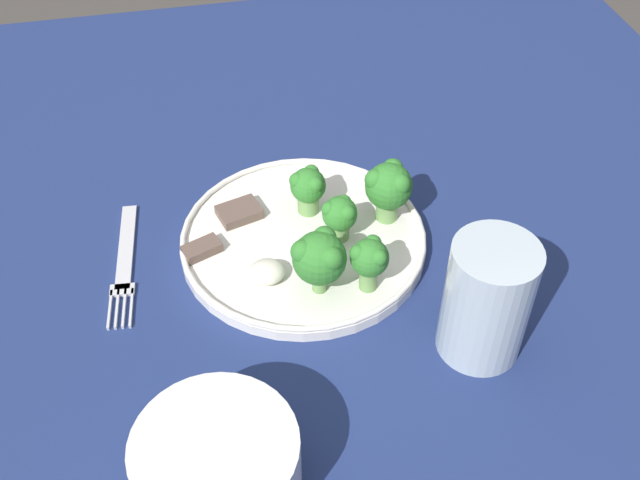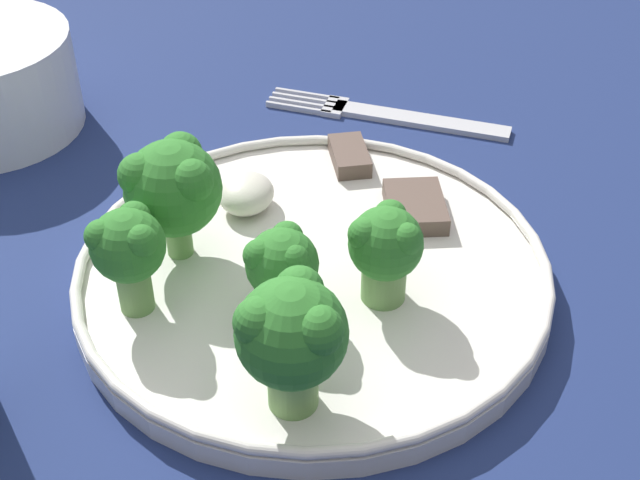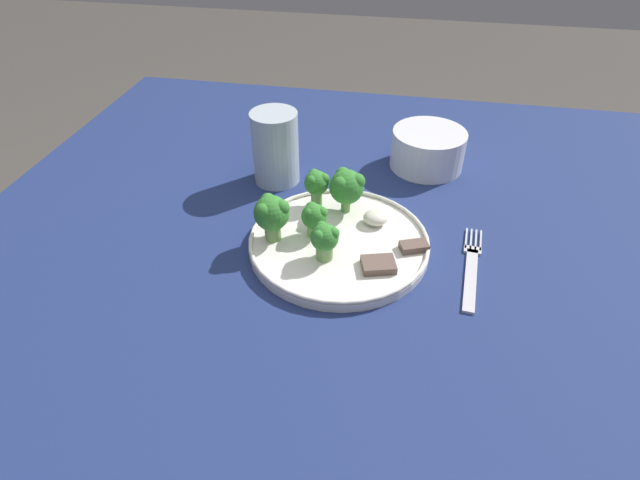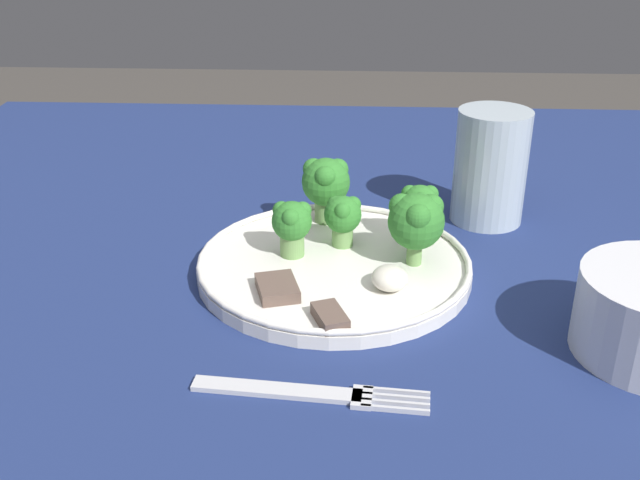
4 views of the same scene
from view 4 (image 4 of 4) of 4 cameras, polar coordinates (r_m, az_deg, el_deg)
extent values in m
cube|color=navy|center=(0.66, 0.91, -5.96)|extent=(1.24, 1.11, 0.03)
cylinder|color=brown|center=(1.42, -18.84, -5.82)|extent=(0.06, 0.06, 0.71)
cylinder|color=brown|center=(1.41, 22.32, -6.73)|extent=(0.06, 0.06, 0.71)
cylinder|color=white|center=(0.69, 1.32, -2.15)|extent=(0.25, 0.25, 0.01)
torus|color=white|center=(0.69, 1.33, -1.49)|extent=(0.25, 0.25, 0.01)
cube|color=silver|center=(0.55, -3.33, -11.35)|extent=(0.03, 0.12, 0.00)
cube|color=silver|center=(0.54, 3.22, -11.90)|extent=(0.03, 0.02, 0.00)
cube|color=silver|center=(0.53, 5.75, -12.74)|extent=(0.01, 0.05, 0.00)
cube|color=silver|center=(0.54, 5.78, -12.29)|extent=(0.01, 0.05, 0.00)
cube|color=silver|center=(0.54, 5.82, -11.85)|extent=(0.01, 0.05, 0.00)
cube|color=silver|center=(0.55, 5.85, -11.42)|extent=(0.01, 0.05, 0.00)
cylinder|color=#B2C1CC|center=(0.80, 12.85, 5.46)|extent=(0.08, 0.08, 0.12)
cylinder|color=silver|center=(0.81, 12.69, 3.88)|extent=(0.06, 0.06, 0.07)
cylinder|color=#709E56|center=(0.70, -2.13, -0.33)|extent=(0.02, 0.02, 0.02)
sphere|color=#337F2D|center=(0.69, -2.17, 1.45)|extent=(0.04, 0.04, 0.04)
sphere|color=#337F2D|center=(0.68, -2.26, 1.71)|extent=(0.02, 0.02, 0.02)
sphere|color=#337F2D|center=(0.69, -1.34, 2.27)|extent=(0.02, 0.02, 0.02)
sphere|color=#337F2D|center=(0.69, -2.95, 2.29)|extent=(0.02, 0.02, 0.02)
cylinder|color=#709E56|center=(0.69, 7.20, -0.87)|extent=(0.01, 0.01, 0.02)
sphere|color=#337F2D|center=(0.68, 7.34, 1.41)|extent=(0.05, 0.05, 0.05)
sphere|color=#337F2D|center=(0.66, 7.48, 1.77)|extent=(0.02, 0.02, 0.02)
sphere|color=#337F2D|center=(0.68, 8.47, 2.54)|extent=(0.02, 0.02, 0.02)
sphere|color=#337F2D|center=(0.68, 6.22, 2.59)|extent=(0.02, 0.02, 0.02)
cylinder|color=#709E56|center=(0.72, 1.72, 0.32)|extent=(0.02, 0.02, 0.02)
sphere|color=#337F2D|center=(0.71, 1.74, 1.96)|extent=(0.04, 0.04, 0.04)
sphere|color=#337F2D|center=(0.70, 1.73, 2.20)|extent=(0.02, 0.02, 0.02)
sphere|color=#337F2D|center=(0.71, 2.51, 2.71)|extent=(0.02, 0.02, 0.02)
sphere|color=#337F2D|center=(0.71, 1.00, 2.74)|extent=(0.02, 0.02, 0.02)
cylinder|color=#709E56|center=(0.73, 7.49, 0.83)|extent=(0.02, 0.02, 0.03)
sphere|color=#337F2D|center=(0.72, 7.61, 2.74)|extent=(0.04, 0.04, 0.04)
sphere|color=#337F2D|center=(0.71, 7.72, 3.00)|extent=(0.02, 0.02, 0.02)
sphere|color=#337F2D|center=(0.72, 8.38, 3.50)|extent=(0.02, 0.02, 0.02)
sphere|color=#337F2D|center=(0.72, 6.86, 3.53)|extent=(0.02, 0.02, 0.02)
cylinder|color=#709E56|center=(0.77, 0.44, 2.35)|extent=(0.02, 0.02, 0.03)
sphere|color=#337F2D|center=(0.76, 0.45, 4.44)|extent=(0.05, 0.05, 0.05)
sphere|color=#337F2D|center=(0.74, 0.40, 4.82)|extent=(0.02, 0.02, 0.02)
sphere|color=#337F2D|center=(0.76, 1.43, 5.40)|extent=(0.02, 0.02, 0.02)
sphere|color=#337F2D|center=(0.76, -0.50, 5.43)|extent=(0.02, 0.02, 0.02)
cube|color=brown|center=(0.64, -3.27, -3.67)|extent=(0.05, 0.04, 0.01)
cube|color=brown|center=(0.60, 1.09, -5.88)|extent=(0.04, 0.03, 0.01)
ellipsoid|color=silver|center=(0.65, 5.35, -2.90)|extent=(0.04, 0.03, 0.02)
camera|label=1|loc=(0.77, 58.08, 31.93)|focal=42.00mm
camera|label=2|loc=(0.97, -3.28, 25.15)|focal=50.00mm
camera|label=3|loc=(0.78, -49.32, 26.79)|focal=28.00mm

